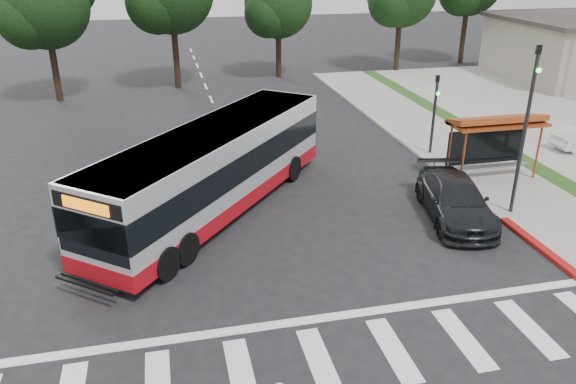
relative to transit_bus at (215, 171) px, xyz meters
name	(u,v)px	position (x,y,z in m)	size (l,w,h in m)	color
ground	(278,262)	(1.55, -4.42, -1.67)	(140.00, 140.00, 0.00)	black
sidewalk_east	(460,155)	(12.55, 3.58, -1.61)	(4.00, 40.00, 0.12)	gray
curb_east	(423,157)	(10.55, 3.58, -1.60)	(0.30, 40.00, 0.15)	#9E9991
curb_east_red	(555,259)	(10.55, -6.42, -1.59)	(0.32, 6.00, 0.15)	maroon
crosswalk_ladder	(319,361)	(1.55, -9.42, -1.66)	(18.00, 2.60, 0.01)	silver
bus_shelter	(495,128)	(12.35, 0.69, 0.68)	(4.20, 1.60, 2.86)	#A1401A
traffic_signal_ne_tall	(527,118)	(11.15, -2.92, 2.21)	(0.18, 0.37, 6.50)	black
traffic_signal_ne_short	(435,106)	(11.15, 4.07, 0.81)	(0.18, 0.37, 4.00)	black
tree_north_b	(279,2)	(7.62, 23.64, 3.99)	(5.72, 5.33, 8.43)	black
tree_north_c	(46,3)	(-8.38, 19.65, 4.62)	(6.16, 5.74, 9.30)	black
transit_bus	(215,171)	(0.00, 0.00, 0.00)	(2.80, 12.94, 3.34)	silver
dark_sedan	(455,200)	(8.80, -2.72, -0.90)	(2.16, 5.31, 1.54)	black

